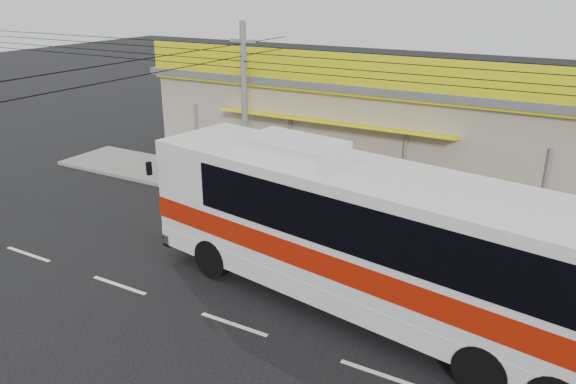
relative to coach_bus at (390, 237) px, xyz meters
The scene contains 8 objects.
ground 3.96m from the coach_bus, behind, with size 120.00×120.00×0.00m, color black.
sidewalk 7.38m from the coach_bus, 117.28° to the left, with size 30.00×3.20×0.15m, color slate.
lane_markings 4.54m from the coach_bus, 145.23° to the right, with size 50.00×0.12×0.01m, color silver, non-canonical shape.
storefront_building 12.23m from the coach_bus, 105.32° to the left, with size 22.60×9.20×5.70m.
coach_bus is the anchor object (origin of this frame).
motorbike_red 13.21m from the coach_bus, 146.35° to the left, with size 0.73×2.11×1.11m, color maroon.
motorbike_dark 13.55m from the coach_bus, 148.74° to the left, with size 0.52×1.83×1.10m, color black.
utility_pole 9.55m from the coach_bus, 147.15° to the left, with size 34.00×14.00×6.94m.
Camera 1 is at (7.22, -12.44, 8.18)m, focal length 35.00 mm.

